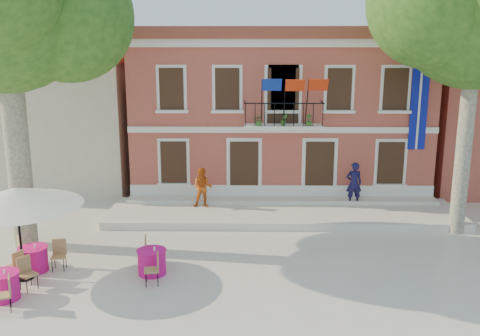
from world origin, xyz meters
The scene contains 12 objects.
ground centered at (0.00, 0.00, 0.00)m, with size 90.00×90.00×0.00m, color beige.
main_building centered at (2.00, 9.99, 3.78)m, with size 13.50×9.59×7.50m.
neighbor_west centered at (-9.50, 11.00, 3.22)m, with size 9.40×9.40×6.40m.
terrace centered at (2.00, 4.40, 0.15)m, with size 14.00×3.40×0.30m, color silver.
plane_tree_west centered at (-7.11, 1.17, 7.86)m, with size 5.45×5.45×10.70m.
plane_tree_east centered at (8.30, 2.76, 7.93)m, with size 5.45×5.45×10.71m.
patio_umbrella centered at (-6.14, -1.44, 2.51)m, with size 3.76×3.76×2.80m.
pedestrian_navy centered at (4.94, 5.24, 1.19)m, with size 0.65×0.43×1.78m, color #121138.
pedestrian_orange centered at (-1.28, 4.73, 1.12)m, with size 0.80×0.62×1.65m, color #CC5618.
cafe_table_0 centered at (-6.12, -2.79, 0.43)m, with size 1.72×1.86×0.95m.
cafe_table_1 centered at (-2.35, -1.09, 0.42)m, with size 0.90×1.96×0.95m.
cafe_table_3 centered at (-6.02, -0.94, 0.43)m, with size 1.72×1.86×0.95m.
Camera 1 is at (0.54, -16.14, 6.87)m, focal length 40.00 mm.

